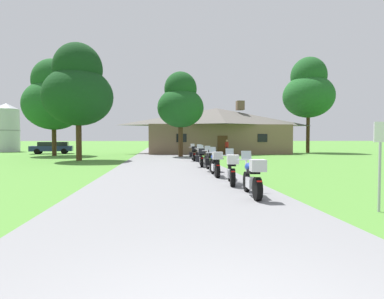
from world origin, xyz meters
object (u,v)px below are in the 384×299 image
object	(u,v)px
motorcycle_black_fourth_in_row	(211,160)
bystander_red_shirt_near_lodge	(227,147)
motorcycle_blue_second_in_row	(231,169)
metal_silo_distant	(7,128)
motorcycle_white_sixth_in_row	(200,155)
tree_left_far	(54,98)
tree_left_near	(78,88)
motorcycle_white_fifth_in_row	(202,158)
motorcycle_blue_third_in_row	(215,164)
metal_signpost_roadside	(380,155)
parked_navy_suv_far_left	(52,147)
motorcycle_orange_farthest_in_row	(194,154)
tree_right_of_lodge	(308,90)
tree_by_lodge_front	(181,102)
motorcycle_blue_nearest_to_camera	(253,177)

from	to	relation	value
motorcycle_black_fourth_in_row	bystander_red_shirt_near_lodge	size ratio (longest dim) A/B	1.25
motorcycle_blue_second_in_row	metal_silo_distant	bearing A→B (deg)	133.77
bystander_red_shirt_near_lodge	motorcycle_white_sixth_in_row	bearing A→B (deg)	141.52
motorcycle_white_sixth_in_row	tree_left_far	xyz separation A→B (m)	(-13.69, 12.02, 5.35)
tree_left_near	motorcycle_white_fifth_in_row	bearing A→B (deg)	-37.54
motorcycle_blue_third_in_row	metal_signpost_roadside	distance (m)	7.45
tree_left_far	parked_navy_suv_far_left	xyz separation A→B (m)	(-1.74, 4.53, -5.19)
motorcycle_blue_third_in_row	motorcycle_orange_farthest_in_row	size ratio (longest dim) A/B	1.00
parked_navy_suv_far_left	motorcycle_black_fourth_in_row	bearing A→B (deg)	-155.14
bystander_red_shirt_near_lodge	tree_left_far	size ratio (longest dim) A/B	0.17
motorcycle_white_sixth_in_row	parked_navy_suv_far_left	world-z (taller)	parked_navy_suv_far_left
motorcycle_white_fifth_in_row	bystander_red_shirt_near_lodge	xyz separation A→B (m)	(4.40, 13.33, 0.32)
metal_signpost_roadside	parked_navy_suv_far_left	size ratio (longest dim) A/B	0.44
motorcycle_white_sixth_in_row	tree_right_of_lodge	xyz separation A→B (m)	(15.76, 16.36, 7.24)
motorcycle_blue_second_in_row	motorcycle_blue_third_in_row	bearing A→B (deg)	101.98
motorcycle_orange_farthest_in_row	metal_signpost_roadside	size ratio (longest dim) A/B	0.97
motorcycle_white_fifth_in_row	bystander_red_shirt_near_lodge	distance (m)	14.04
bystander_red_shirt_near_lodge	metal_silo_distant	xyz separation A→B (m)	(-27.96, 12.63, 2.38)
metal_signpost_roadside	motorcycle_orange_farthest_in_row	bearing A→B (deg)	99.21
motorcycle_blue_second_in_row	metal_silo_distant	xyz separation A→B (m)	(-23.72, 33.35, 2.69)
bystander_red_shirt_near_lodge	metal_silo_distant	size ratio (longest dim) A/B	0.25
motorcycle_blue_third_in_row	parked_navy_suv_far_left	bearing A→B (deg)	123.69
tree_left_far	tree_left_near	bearing A→B (deg)	-59.56
motorcycle_orange_farthest_in_row	motorcycle_blue_third_in_row	bearing A→B (deg)	-89.22
motorcycle_blue_third_in_row	tree_by_lodge_front	bearing A→B (deg)	93.45
motorcycle_white_sixth_in_row	tree_by_lodge_front	xyz separation A→B (m)	(-0.84, 8.44, 4.60)
metal_signpost_roadside	parked_navy_suv_far_left	bearing A→B (deg)	120.24
motorcycle_blue_third_in_row	parked_navy_suv_far_left	world-z (taller)	parked_navy_suv_far_left
motorcycle_blue_nearest_to_camera	tree_by_lodge_front	bearing A→B (deg)	96.27
tree_left_near	metal_signpost_roadside	bearing A→B (deg)	-57.81
motorcycle_blue_third_in_row	bystander_red_shirt_near_lodge	xyz separation A→B (m)	(4.40, 18.20, 0.31)
motorcycle_white_sixth_in_row	tree_left_far	bearing A→B (deg)	141.51
metal_signpost_roadside	tree_left_far	bearing A→B (deg)	121.69
motorcycle_blue_third_in_row	motorcycle_white_sixth_in_row	xyz separation A→B (m)	(0.22, 7.34, 0.00)
motorcycle_black_fourth_in_row	motorcycle_white_sixth_in_row	bearing A→B (deg)	88.44
motorcycle_blue_second_in_row	motorcycle_orange_farthest_in_row	size ratio (longest dim) A/B	1.00
metal_silo_distant	motorcycle_black_fourth_in_row	bearing A→B (deg)	-50.20
motorcycle_white_sixth_in_row	parked_navy_suv_far_left	xyz separation A→B (m)	(-15.43, 16.55, 0.16)
motorcycle_black_fourth_in_row	motorcycle_white_fifth_in_row	world-z (taller)	same
motorcycle_blue_third_in_row	bystander_red_shirt_near_lodge	size ratio (longest dim) A/B	1.25
tree_right_of_lodge	metal_silo_distant	size ratio (longest dim) A/B	1.81
motorcycle_blue_third_in_row	motorcycle_white_fifth_in_row	xyz separation A→B (m)	(-0.00, 4.88, -0.01)
motorcycle_orange_farthest_in_row	parked_navy_suv_far_left	size ratio (longest dim) A/B	0.43
motorcycle_blue_nearest_to_camera	motorcycle_orange_farthest_in_row	world-z (taller)	same
tree_left_near	metal_silo_distant	distance (m)	24.05
motorcycle_black_fourth_in_row	tree_right_of_lodge	size ratio (longest dim) A/B	0.17
motorcycle_black_fourth_in_row	parked_navy_suv_far_left	distance (m)	26.45
motorcycle_blue_nearest_to_camera	metal_signpost_roadside	world-z (taller)	metal_signpost_roadside
metal_silo_distant	parked_navy_suv_far_left	size ratio (longest dim) A/B	1.36
metal_silo_distant	motorcycle_blue_third_in_row	bearing A→B (deg)	-52.61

